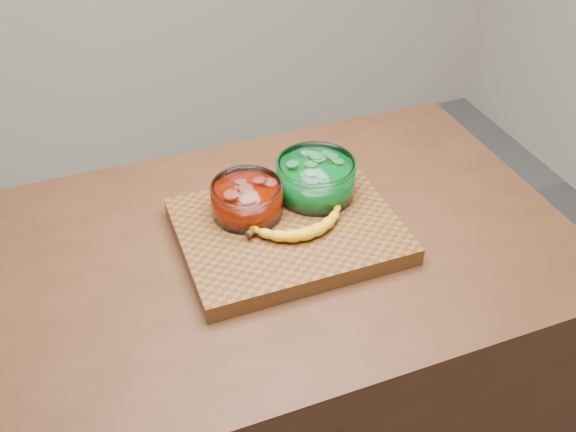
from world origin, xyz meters
name	(u,v)px	position (x,y,z in m)	size (l,w,h in m)	color
counter	(288,370)	(0.00, 0.00, 0.45)	(1.20, 0.80, 0.90)	#4B2816
cutting_board	(288,231)	(0.00, 0.00, 0.92)	(0.45, 0.35, 0.04)	brown
bowl_red	(247,199)	(-0.07, 0.07, 0.97)	(0.15, 0.15, 0.07)	white
bowl_green	(316,179)	(0.09, 0.08, 0.98)	(0.17, 0.17, 0.08)	white
banana	(301,226)	(0.02, -0.03, 0.96)	(0.24, 0.10, 0.03)	gold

